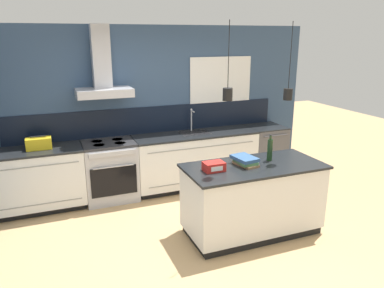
% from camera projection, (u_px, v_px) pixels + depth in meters
% --- Properties ---
extents(ground_plane, '(16.00, 16.00, 0.00)m').
position_uv_depth(ground_plane, '(197.00, 242.00, 4.59)').
color(ground_plane, tan).
rests_on(ground_plane, ground).
extents(wall_back, '(5.60, 2.19, 2.60)m').
position_uv_depth(wall_back, '(148.00, 106.00, 5.98)').
color(wall_back, '#354C6B').
rests_on(wall_back, ground_plane).
extents(counter_run_left, '(1.25, 0.64, 0.91)m').
position_uv_depth(counter_run_left, '(40.00, 179.00, 5.35)').
color(counter_run_left, black).
rests_on(counter_run_left, ground_plane).
extents(counter_run_sink, '(2.05, 0.64, 1.29)m').
position_uv_depth(counter_run_sink, '(195.00, 159.00, 6.21)').
color(counter_run_sink, black).
rests_on(counter_run_sink, ground_plane).
extents(oven_range, '(0.77, 0.66, 0.91)m').
position_uv_depth(oven_range, '(110.00, 171.00, 5.70)').
color(oven_range, '#B5B5BA').
rests_on(oven_range, ground_plane).
extents(dishwasher, '(0.62, 0.65, 0.91)m').
position_uv_depth(dishwasher, '(264.00, 151.00, 6.68)').
color(dishwasher, '#4C4C51').
rests_on(dishwasher, ground_plane).
extents(kitchen_island, '(1.73, 0.82, 0.91)m').
position_uv_depth(kitchen_island, '(253.00, 199.00, 4.71)').
color(kitchen_island, black).
rests_on(kitchen_island, ground_plane).
extents(bottle_on_island, '(0.07, 0.07, 0.34)m').
position_uv_depth(bottle_on_island, '(270.00, 150.00, 4.72)').
color(bottle_on_island, '#193319').
rests_on(bottle_on_island, kitchen_island).
extents(book_stack, '(0.27, 0.36, 0.11)m').
position_uv_depth(book_stack, '(245.00, 161.00, 4.57)').
color(book_stack, olive).
rests_on(book_stack, kitchen_island).
extents(red_supply_box, '(0.24, 0.18, 0.11)m').
position_uv_depth(red_supply_box, '(214.00, 166.00, 4.38)').
color(red_supply_box, red).
rests_on(red_supply_box, kitchen_island).
extents(yellow_toolbox, '(0.34, 0.18, 0.19)m').
position_uv_depth(yellow_toolbox, '(39.00, 143.00, 5.22)').
color(yellow_toolbox, gold).
rests_on(yellow_toolbox, counter_run_left).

